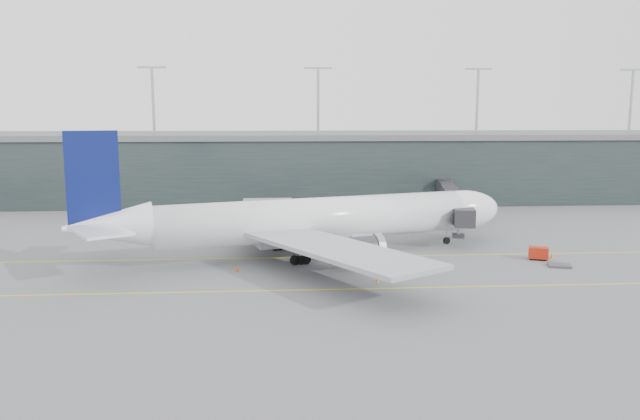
{
  "coord_description": "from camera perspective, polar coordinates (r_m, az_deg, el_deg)",
  "views": [
    {
      "loc": [
        -3.95,
        -87.85,
        19.69
      ],
      "look_at": [
        1.83,
        -4.0,
        6.61
      ],
      "focal_mm": 35.0,
      "sensor_mm": 36.0,
      "label": 1
    }
  ],
  "objects": [
    {
      "name": "jet_bridge",
      "position": [
        114.66,
        11.37,
        1.06
      ],
      "size": [
        10.62,
        44.27,
        6.02
      ],
      "rotation": [
        0.0,
        0.0,
        -0.2
      ],
      "color": "#27272B",
      "rests_on": "ground"
    },
    {
      "name": "taxiline_b",
      "position": [
        70.75,
        -0.59,
        -7.3
      ],
      "size": [
        160.0,
        0.25,
        0.02
      ],
      "primitive_type": "cube",
      "color": "yellow",
      "rests_on": "ground"
    },
    {
      "name": "cone_wing_stbd",
      "position": [
        74.04,
        5.28,
        -6.35
      ],
      "size": [
        0.41,
        0.41,
        0.65
      ],
      "primitive_type": "cone",
      "color": "orange",
      "rests_on": "ground"
    },
    {
      "name": "main_aircraft",
      "position": [
        86.64,
        -0.66,
        -0.95
      ],
      "size": [
        61.72,
        56.76,
        17.63
      ],
      "rotation": [
        0.0,
        0.0,
        0.29
      ],
      "color": "white",
      "rests_on": "ground"
    },
    {
      "name": "ground",
      "position": [
        90.11,
        -1.34,
        -3.78
      ],
      "size": [
        320.0,
        320.0,
        0.0
      ],
      "primitive_type": "plane",
      "color": "#515155",
      "rests_on": "ground"
    },
    {
      "name": "taxiline_a",
      "position": [
        86.22,
        -1.22,
        -4.35
      ],
      "size": [
        160.0,
        0.25,
        0.02
      ],
      "primitive_type": "cube",
      "color": "yellow",
      "rests_on": "ground"
    },
    {
      "name": "terminal",
      "position": [
        146.4,
        -2.39,
        4.11
      ],
      "size": [
        240.0,
        36.0,
        29.0
      ],
      "color": "#1E2928",
      "rests_on": "ground"
    },
    {
      "name": "uld_a",
      "position": [
        98.55,
        -4.49,
        -2.21
      ],
      "size": [
        1.9,
        1.59,
        1.6
      ],
      "rotation": [
        0.0,
        0.0,
        -0.11
      ],
      "color": "#39393E",
      "rests_on": "ground"
    },
    {
      "name": "baggage_dolly",
      "position": [
        86.88,
        21.04,
        -4.74
      ],
      "size": [
        3.3,
        2.92,
        0.28
      ],
      "primitive_type": "cube",
      "rotation": [
        0.0,
        0.0,
        -0.29
      ],
      "color": "#3E3D43",
      "rests_on": "ground"
    },
    {
      "name": "cone_nose",
      "position": [
        91.42,
        20.44,
        -3.9
      ],
      "size": [
        0.5,
        0.5,
        0.8
      ],
      "primitive_type": "cone",
      "color": "orange",
      "rests_on": "ground"
    },
    {
      "name": "cone_tail",
      "position": [
        79.39,
        -7.63,
        -5.3
      ],
      "size": [
        0.49,
        0.49,
        0.78
      ],
      "primitive_type": "cone",
      "color": "#E7440C",
      "rests_on": "ground"
    },
    {
      "name": "gse_cart",
      "position": [
        89.71,
        19.34,
        -3.71
      ],
      "size": [
        2.93,
        2.4,
        1.72
      ],
      "rotation": [
        0.0,
        0.0,
        -0.36
      ],
      "color": "#A81E0C",
      "rests_on": "ground"
    },
    {
      "name": "taxiline_lead_main",
      "position": [
        109.99,
        0.79,
        -1.46
      ],
      "size": [
        0.25,
        60.0,
        0.02
      ],
      "primitive_type": "cube",
      "color": "yellow",
      "rests_on": "ground"
    },
    {
      "name": "cone_wing_port",
      "position": [
        103.0,
        4.46,
        -2.02
      ],
      "size": [
        0.4,
        0.4,
        0.63
      ],
      "primitive_type": "cone",
      "color": "#F8570D",
      "rests_on": "ground"
    },
    {
      "name": "uld_b",
      "position": [
        101.57,
        -3.94,
        -1.74
      ],
      "size": [
        2.53,
        2.18,
        2.04
      ],
      "rotation": [
        0.0,
        0.0,
        0.19
      ],
      "color": "#39393E",
      "rests_on": "ground"
    },
    {
      "name": "uld_c",
      "position": [
        101.08,
        -1.31,
        -1.85
      ],
      "size": [
        2.27,
        1.97,
        1.79
      ],
      "rotation": [
        0.0,
        0.0,
        -0.23
      ],
      "color": "#39393E",
      "rests_on": "ground"
    }
  ]
}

